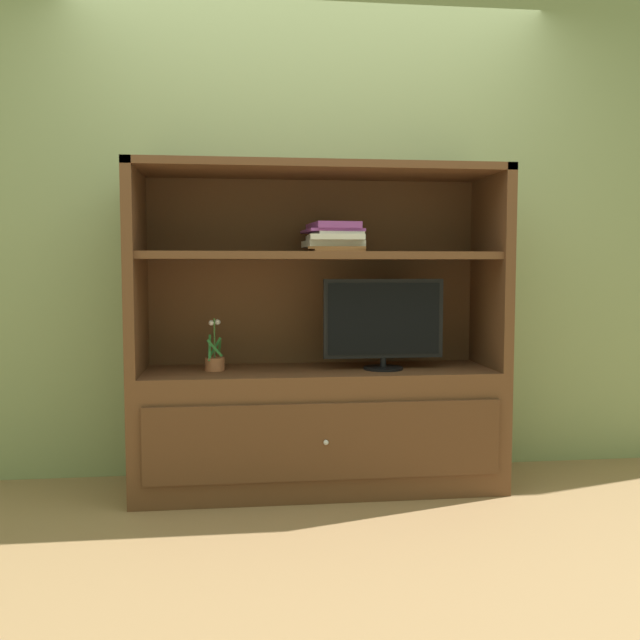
% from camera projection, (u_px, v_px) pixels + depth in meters
% --- Properties ---
extents(ground_plane, '(8.00, 8.00, 0.00)m').
position_uv_depth(ground_plane, '(329.00, 515.00, 3.08)').
color(ground_plane, '#99754C').
extents(painted_rear_wall, '(6.00, 0.10, 2.80)m').
position_uv_depth(painted_rear_wall, '(311.00, 213.00, 3.72)').
color(painted_rear_wall, '#8C9E6B').
rests_on(painted_rear_wall, ground_plane).
extents(media_console, '(1.82, 0.55, 1.60)m').
position_uv_depth(media_console, '(319.00, 390.00, 3.45)').
color(media_console, brown).
rests_on(media_console, ground_plane).
extents(tv_monitor, '(0.60, 0.20, 0.45)m').
position_uv_depth(tv_monitor, '(384.00, 322.00, 3.41)').
color(tv_monitor, black).
rests_on(tv_monitor, media_console).
extents(potted_plant, '(0.10, 0.10, 0.26)m').
position_uv_depth(potted_plant, '(215.00, 360.00, 3.38)').
color(potted_plant, '#B26642').
rests_on(potted_plant, media_console).
extents(magazine_stack, '(0.31, 0.34, 0.14)m').
position_uv_depth(magazine_stack, '(334.00, 238.00, 3.39)').
color(magazine_stack, '#A56638').
rests_on(magazine_stack, media_console).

